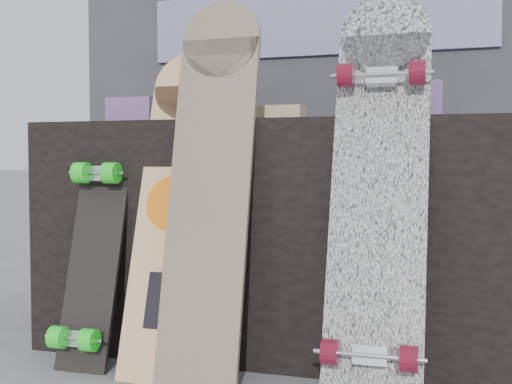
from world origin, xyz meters
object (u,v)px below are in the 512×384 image
(longboard_geisha, at_px, (174,199))
(skateboard_dark, at_px, (94,241))
(longboard_cascadia, at_px, (379,180))
(vendor_table, at_px, (273,235))
(longboard_celtic, at_px, (211,173))

(longboard_geisha, distance_m, skateboard_dark, 0.31)
(skateboard_dark, bearing_deg, longboard_cascadia, 0.35)
(skateboard_dark, bearing_deg, longboard_geisha, 8.03)
(vendor_table, distance_m, longboard_celtic, 0.43)
(longboard_celtic, distance_m, skateboard_dark, 0.46)
(vendor_table, xyz_separation_m, skateboard_dark, (-0.51, -0.36, 0.01))
(vendor_table, distance_m, skateboard_dark, 0.62)
(longboard_celtic, bearing_deg, skateboard_dark, -178.85)
(vendor_table, distance_m, longboard_geisha, 0.43)
(vendor_table, relative_size, skateboard_dark, 2.00)
(longboard_celtic, xyz_separation_m, skateboard_dark, (-0.41, -0.01, -0.22))
(longboard_cascadia, bearing_deg, vendor_table, 138.97)
(vendor_table, height_order, longboard_cascadia, longboard_cascadia)
(vendor_table, distance_m, longboard_cascadia, 0.58)
(longboard_cascadia, distance_m, skateboard_dark, 0.94)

